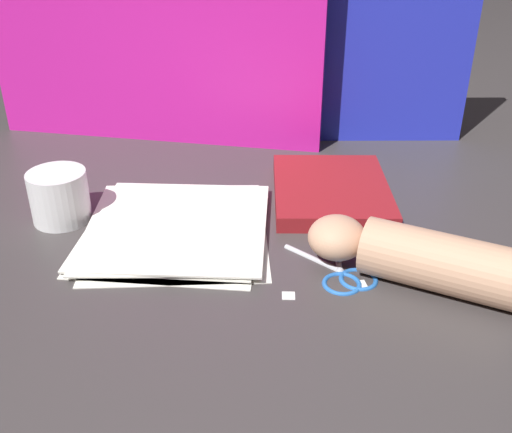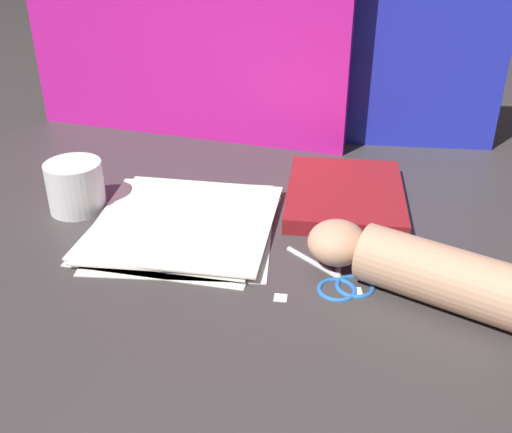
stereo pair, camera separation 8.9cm
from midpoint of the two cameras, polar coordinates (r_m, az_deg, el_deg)
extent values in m
plane|color=#3D3838|center=(0.95, -4.67, -2.24)|extent=(6.00, 6.00, 0.00)
cube|color=#D81E9E|center=(1.28, -12.05, 18.14)|extent=(0.70, 0.15, 0.52)
cube|color=#2833D1|center=(1.27, 5.48, 16.81)|extent=(0.58, 0.02, 0.45)
cube|color=white|center=(0.98, -10.15, -1.57)|extent=(0.31, 0.32, 0.00)
cube|color=white|center=(0.97, -9.73, -1.47)|extent=(0.29, 0.30, 0.00)
cube|color=white|center=(0.98, -10.18, -0.99)|extent=(0.30, 0.31, 0.00)
cube|color=white|center=(0.98, -10.25, -0.93)|extent=(0.28, 0.29, 0.00)
cube|color=white|center=(0.97, -9.73, -0.83)|extent=(0.29, 0.30, 0.00)
cube|color=maroon|center=(1.07, 5.00, 2.41)|extent=(0.20, 0.26, 0.03)
sphere|color=silver|center=(0.87, 5.30, -5.09)|extent=(0.01, 0.01, 0.01)
cylinder|color=silver|center=(0.90, 2.73, -3.89)|extent=(0.08, 0.07, 0.01)
torus|color=blue|center=(0.86, 7.01, -5.87)|extent=(0.08, 0.08, 0.01)
cylinder|color=silver|center=(0.91, 5.18, -3.31)|extent=(0.01, 0.10, 0.01)
torus|color=blue|center=(0.84, 5.38, -6.30)|extent=(0.06, 0.06, 0.01)
cylinder|color=tan|center=(0.84, 14.54, -4.40)|extent=(0.23, 0.17, 0.08)
ellipsoid|color=tan|center=(0.87, 5.03, -2.10)|extent=(0.11, 0.12, 0.06)
cube|color=white|center=(0.82, 0.17, -7.64)|extent=(0.02, 0.02, 0.00)
cube|color=white|center=(0.85, 7.43, -6.51)|extent=(0.01, 0.02, 0.00)
cylinder|color=white|center=(1.05, -20.37, 1.77)|extent=(0.10, 0.10, 0.09)
camera|label=1|loc=(0.04, -92.86, -1.59)|focal=42.00mm
camera|label=2|loc=(0.04, 87.14, 1.59)|focal=42.00mm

